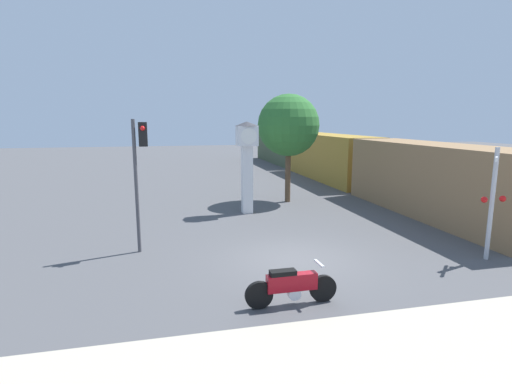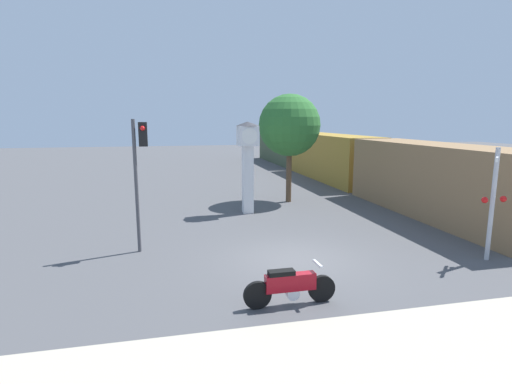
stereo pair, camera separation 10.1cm
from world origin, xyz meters
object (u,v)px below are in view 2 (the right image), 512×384
traffic_light (139,162)px  freight_train (332,157)px  clock_tower (248,153)px  railroad_crossing_signal (493,200)px  motorcycle (290,286)px  street_tree (290,126)px

traffic_light → freight_train: bearing=47.7°
clock_tower → freight_train: (8.58, 9.71, -1.24)m
clock_tower → traffic_light: 6.81m
traffic_light → railroad_crossing_signal: traffic_light is taller
motorcycle → traffic_light: 6.79m
traffic_light → railroad_crossing_signal: size_ratio=1.24×
motorcycle → freight_train: bearing=63.4°
motorcycle → traffic_light: (-3.71, 5.05, 2.61)m
clock_tower → railroad_crossing_signal: bearing=-52.9°
motorcycle → traffic_light: size_ratio=0.52×
freight_train → traffic_light: size_ratio=8.00×
motorcycle → clock_tower: (1.00, 9.97, 2.44)m
clock_tower → railroad_crossing_signal: 10.44m
clock_tower → street_tree: street_tree is taller
traffic_light → street_tree: (7.47, 7.07, 1.09)m
clock_tower → freight_train: bearing=48.5°
street_tree → railroad_crossing_signal: bearing=-71.4°
traffic_light → street_tree: street_tree is taller
clock_tower → railroad_crossing_signal: (6.27, -8.30, -0.93)m
street_tree → motorcycle: bearing=-107.2°
motorcycle → freight_train: (9.58, 19.68, 1.20)m
motorcycle → railroad_crossing_signal: railroad_crossing_signal is taller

